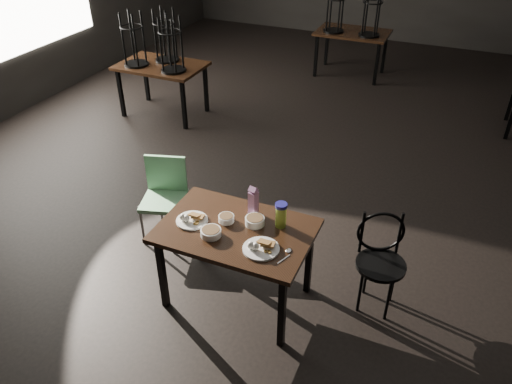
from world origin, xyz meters
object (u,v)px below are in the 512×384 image
at_px(main_table, 236,237).
at_px(water_bottle, 281,215).
at_px(juice_carton, 253,201).
at_px(bentwood_chair, 380,255).
at_px(school_chair, 165,192).

xyz_separation_m(main_table, water_bottle, (0.31, 0.17, 0.19)).
relative_size(main_table, water_bottle, 5.68).
relative_size(juice_carton, bentwood_chair, 0.30).
height_order(main_table, juice_carton, juice_carton).
height_order(bentwood_chair, school_chair, bentwood_chair).
bearing_deg(bentwood_chair, school_chair, 157.09).
bearing_deg(main_table, water_bottle, 29.33).
bearing_deg(school_chair, juice_carton, -31.68).
height_order(juice_carton, school_chair, juice_carton).
bearing_deg(main_table, juice_carton, 79.31).
bearing_deg(juice_carton, bentwood_chair, 10.77).
relative_size(juice_carton, school_chair, 0.31).
height_order(main_table, water_bottle, water_bottle).
bearing_deg(school_chair, bentwood_chair, -19.07).
height_order(water_bottle, school_chair, water_bottle).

